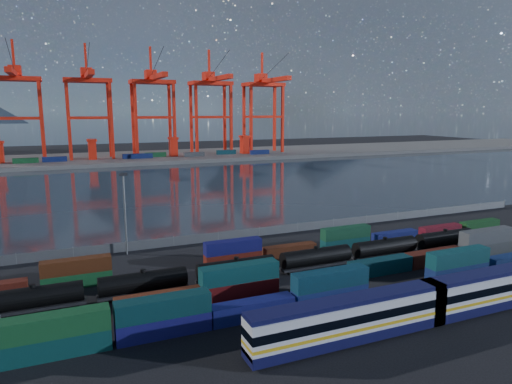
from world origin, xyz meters
name	(u,v)px	position (x,y,z in m)	size (l,w,h in m)	color
ground	(323,276)	(0.00, 0.00, 0.00)	(700.00, 700.00, 0.00)	black
harbor_water	(179,186)	(0.00, 105.00, 0.01)	(700.00, 700.00, 0.00)	#272F38
far_quay	(136,158)	(0.00, 210.00, 1.00)	(700.00, 70.00, 2.00)	#514F4C
distant_mountains	(87,52)	(63.02, 1600.00, 220.29)	(2470.00, 1100.00, 520.00)	#1E2630
passenger_train	(500,288)	(16.86, -21.33, 2.98)	(80.01, 3.46, 5.93)	silver
container_row_south	(288,297)	(-12.37, -10.44, 2.19)	(140.66, 2.47, 5.26)	#404145
container_row_mid	(405,260)	(15.37, -2.97, 1.83)	(142.46, 2.52, 5.38)	#404345
container_row_north	(234,256)	(-12.39, 11.78, 1.74)	(140.54, 2.23, 4.75)	#0F274F
tanker_string	(278,263)	(-7.19, 3.55, 2.16)	(91.48, 3.00, 4.30)	black
waterfront_fence	(259,232)	(0.00, 28.00, 1.00)	(160.12, 0.12, 2.20)	#595B5E
yard_light_mast	(125,209)	(-30.00, 26.00, 9.30)	(1.60, 0.40, 16.60)	slate
gantry_cranes	(121,90)	(-7.50, 203.29, 39.49)	(199.78, 47.57, 64.42)	red
quay_containers	(120,157)	(-11.00, 195.46, 3.30)	(172.58, 10.99, 2.60)	navy
straddle_carriers	(134,147)	(-2.50, 200.00, 7.82)	(140.00, 7.00, 11.10)	red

